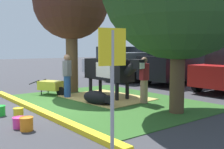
% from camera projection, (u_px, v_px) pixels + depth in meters
% --- Properties ---
extents(ground_plane, '(80.00, 80.00, 0.00)m').
position_uv_depth(ground_plane, '(56.00, 106.00, 9.05)').
color(ground_plane, '#38383D').
extents(grass_island, '(6.91, 5.09, 0.02)m').
position_uv_depth(grass_island, '(110.00, 101.00, 9.73)').
color(grass_island, '#2D5B23').
rests_on(grass_island, ground).
extents(curb_yellow, '(8.11, 0.24, 0.12)m').
position_uv_depth(curb_yellow, '(38.00, 110.00, 8.07)').
color(curb_yellow, yellow).
rests_on(curb_yellow, ground).
extents(hay_bedding, '(3.39, 2.66, 0.04)m').
position_uv_depth(hay_bedding, '(106.00, 98.00, 10.35)').
color(hay_bedding, tan).
rests_on(hay_bedding, ground).
extents(shade_tree_left, '(3.20, 3.20, 5.48)m').
position_uv_depth(shade_tree_left, '(71.00, 3.00, 11.37)').
color(shade_tree_left, brown).
rests_on(shade_tree_left, ground).
extents(cow_holstein, '(3.14, 0.73, 1.53)m').
position_uv_depth(cow_holstein, '(110.00, 70.00, 10.39)').
color(cow_holstein, black).
rests_on(cow_holstein, ground).
extents(calf_lying, '(1.33, 0.67, 0.48)m').
position_uv_depth(calf_lying, '(97.00, 98.00, 9.14)').
color(calf_lying, black).
rests_on(calf_lying, ground).
extents(person_handler, '(0.47, 0.34, 1.68)m').
position_uv_depth(person_handler, '(67.00, 75.00, 10.33)').
color(person_handler, '#23478C').
rests_on(person_handler, ground).
extents(person_visitor_near, '(0.35, 0.45, 1.61)m').
position_uv_depth(person_visitor_near, '(144.00, 79.00, 9.33)').
color(person_visitor_near, '#9E7F5B').
rests_on(person_visitor_near, ground).
extents(wheelbarrow, '(1.55, 1.11, 0.63)m').
position_uv_depth(wheelbarrow, '(51.00, 86.00, 11.02)').
color(wheelbarrow, gold).
rests_on(wheelbarrow, ground).
extents(parking_sign, '(0.14, 0.44, 2.22)m').
position_uv_depth(parking_sign, '(112.00, 72.00, 4.06)').
color(parking_sign, '#99999E').
rests_on(parking_sign, ground).
extents(bucket_green, '(0.33, 0.33, 0.29)m').
position_uv_depth(bucket_green, '(0.00, 110.00, 7.68)').
color(bucket_green, green).
rests_on(bucket_green, ground).
extents(bucket_yellow, '(0.29, 0.29, 0.30)m').
position_uv_depth(bucket_yellow, '(18.00, 113.00, 7.35)').
color(bucket_yellow, yellow).
rests_on(bucket_yellow, ground).
extents(bucket_pink, '(0.32, 0.32, 0.27)m').
position_uv_depth(bucket_pink, '(19.00, 122.00, 6.51)').
color(bucket_pink, '#EA3893').
rests_on(bucket_pink, ground).
extents(bucket_orange, '(0.32, 0.32, 0.32)m').
position_uv_depth(bucket_orange, '(27.00, 124.00, 6.29)').
color(bucket_orange, orange).
rests_on(bucket_orange, ground).
extents(sedan_silver, '(2.11, 4.44, 2.02)m').
position_uv_depth(sedan_silver, '(116.00, 62.00, 18.62)').
color(sedan_silver, silver).
rests_on(sedan_silver, ground).
extents(pickup_truck_maroon, '(2.32, 5.45, 2.42)m').
position_uv_depth(pickup_truck_maroon, '(146.00, 61.00, 16.53)').
color(pickup_truck_maroon, '#4C5156').
rests_on(pickup_truck_maroon, ground).
extents(suv_black, '(2.21, 4.65, 2.52)m').
position_uv_depth(suv_black, '(180.00, 60.00, 14.46)').
color(suv_black, black).
rests_on(suv_black, ground).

